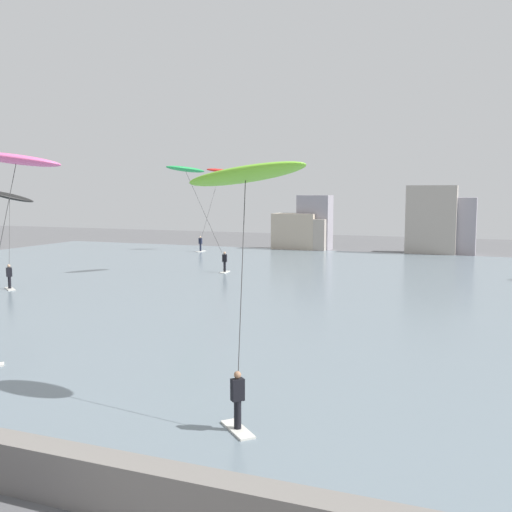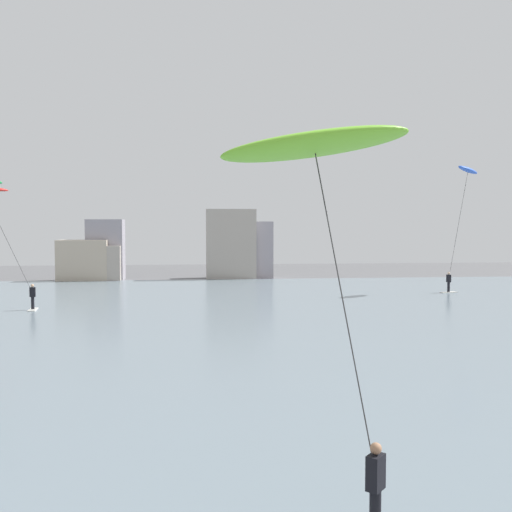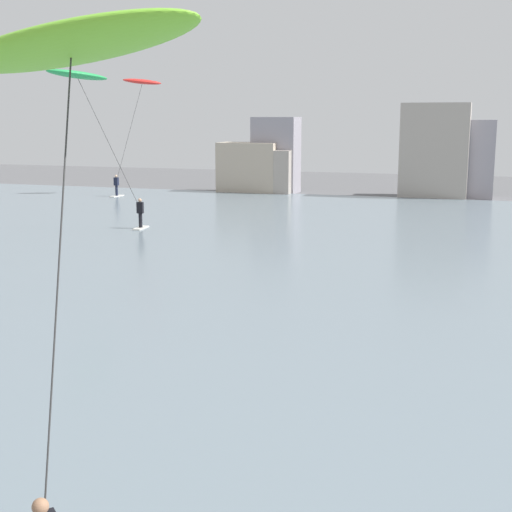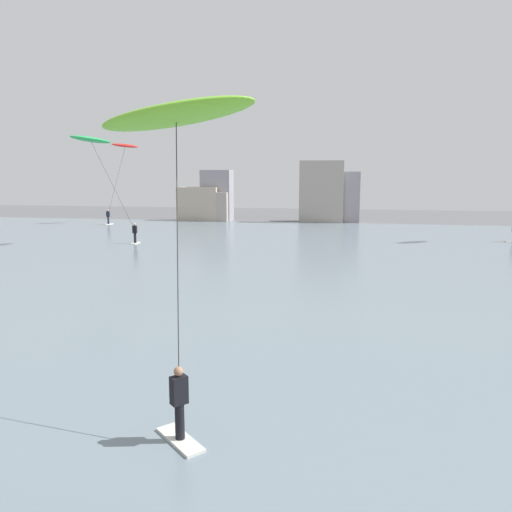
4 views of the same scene
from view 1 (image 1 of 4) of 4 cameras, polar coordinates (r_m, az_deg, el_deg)
seawall_barrier at (r=13.81m, az=-16.82°, el=-19.63°), size 60.00×0.70×1.15m
water_bay at (r=37.76m, az=9.24°, el=-3.70°), size 84.00×52.00×0.10m
far_shore_buildings at (r=64.74m, az=11.25°, el=2.86°), size 21.30×4.50×7.10m
kitesurfer_lime at (r=17.45m, az=-1.07°, el=6.46°), size 3.92×3.48×7.50m
kitesurfer_green at (r=46.41m, az=-6.47°, el=7.54°), size 4.16×4.05×8.45m
kitesurfer_red at (r=63.94m, az=-3.69°, el=7.41°), size 3.28×3.66×8.93m
kitesurfer_pink at (r=24.22m, az=-22.34°, el=7.11°), size 3.25×3.65×8.05m
kitesurfer_black at (r=44.15m, az=-22.62°, el=4.72°), size 3.61×4.35×6.75m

